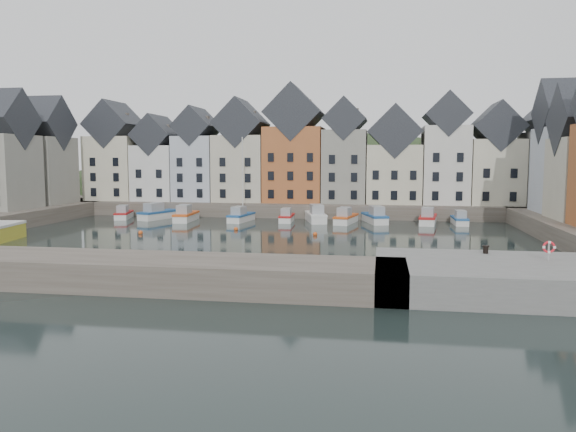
% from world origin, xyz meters
% --- Properties ---
extents(ground, '(260.00, 260.00, 0.00)m').
position_xyz_m(ground, '(0.00, 0.00, 0.00)').
color(ground, black).
rests_on(ground, ground).
extents(far_quay, '(90.00, 16.00, 2.00)m').
position_xyz_m(far_quay, '(0.00, 30.00, 1.00)').
color(far_quay, '#4E463C').
rests_on(far_quay, ground).
extents(near_quay, '(18.00, 10.00, 2.00)m').
position_xyz_m(near_quay, '(22.00, -20.00, 1.00)').
color(near_quay, '#60605E').
rests_on(near_quay, ground).
extents(near_wall, '(50.00, 6.00, 2.00)m').
position_xyz_m(near_wall, '(-10.00, -22.00, 1.00)').
color(near_wall, '#4E463C').
rests_on(near_wall, ground).
extents(hillside, '(153.60, 70.40, 64.00)m').
position_xyz_m(hillside, '(0.02, 56.00, -17.96)').
color(hillside, '#233319').
rests_on(hillside, ground).
extents(far_terrace, '(72.37, 8.16, 17.78)m').
position_xyz_m(far_terrace, '(3.21, 28.00, 8.88)').
color(far_terrace, beige).
rests_on(far_terrace, far_quay).
extents(left_terrace, '(7.65, 17.00, 15.69)m').
position_xyz_m(left_terrace, '(-36.00, 13.50, 8.88)').
color(left_terrace, gray).
rests_on(left_terrace, left_quay).
extents(mooring_buoys, '(20.50, 5.50, 0.50)m').
position_xyz_m(mooring_buoys, '(-4.00, 5.33, 0.15)').
color(mooring_buoys, '#D65019').
rests_on(mooring_buoys, ground).
extents(boat_a, '(3.16, 5.98, 2.19)m').
position_xyz_m(boat_a, '(-23.28, 18.00, 0.65)').
color(boat_a, silver).
rests_on(boat_a, ground).
extents(boat_b, '(4.21, 7.16, 2.63)m').
position_xyz_m(boat_b, '(-18.19, 18.24, 0.78)').
color(boat_b, silver).
rests_on(boat_b, ground).
extents(boat_c, '(2.54, 6.83, 2.57)m').
position_xyz_m(boat_c, '(-13.35, 16.42, 0.77)').
color(boat_c, silver).
rests_on(boat_c, ground).
extents(boat_d, '(2.70, 6.35, 11.77)m').
position_xyz_m(boat_d, '(-5.70, 17.11, 0.76)').
color(boat_d, silver).
rests_on(boat_d, ground).
extents(boat_e, '(1.98, 5.57, 2.11)m').
position_xyz_m(boat_e, '(0.54, 18.00, 0.63)').
color(boat_e, silver).
rests_on(boat_e, ground).
extents(boat_f, '(3.91, 7.33, 2.69)m').
position_xyz_m(boat_f, '(4.51, 18.48, 0.80)').
color(boat_f, silver).
rests_on(boat_f, ground).
extents(boat_g, '(3.13, 6.61, 2.44)m').
position_xyz_m(boat_g, '(8.65, 17.31, 0.73)').
color(boat_g, silver).
rests_on(boat_g, ground).
extents(boat_h, '(3.86, 6.98, 2.56)m').
position_xyz_m(boat_h, '(12.51, 18.59, 0.76)').
color(boat_h, silver).
rests_on(boat_h, ground).
extents(boat_i, '(2.85, 6.71, 2.50)m').
position_xyz_m(boat_i, '(19.41, 18.24, 0.74)').
color(boat_i, silver).
rests_on(boat_i, ground).
extents(boat_j, '(1.79, 5.52, 2.11)m').
position_xyz_m(boat_j, '(23.50, 18.57, 0.63)').
color(boat_j, silver).
rests_on(boat_j, ground).
extents(mooring_bollard, '(0.48, 0.48, 0.56)m').
position_xyz_m(mooring_bollard, '(20.62, -16.50, 2.31)').
color(mooring_bollard, black).
rests_on(mooring_bollard, near_quay).
extents(life_ring_post, '(0.80, 0.17, 1.30)m').
position_xyz_m(life_ring_post, '(24.18, -18.73, 2.86)').
color(life_ring_post, gray).
rests_on(life_ring_post, near_quay).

